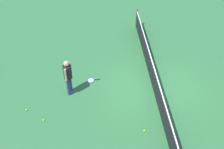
% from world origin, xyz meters
% --- Properties ---
extents(ground_plane, '(40.00, 40.00, 0.00)m').
position_xyz_m(ground_plane, '(0.00, 0.00, 0.00)').
color(ground_plane, '#2D6B3D').
extents(court_net, '(10.09, 0.09, 1.07)m').
position_xyz_m(court_net, '(0.00, 0.00, 0.50)').
color(court_net, '#4C4C51').
rests_on(court_net, ground_plane).
extents(player_near_side, '(0.52, 0.42, 1.70)m').
position_xyz_m(player_near_side, '(-0.03, -3.56, 1.01)').
color(player_near_side, navy).
rests_on(player_near_side, ground_plane).
extents(tennis_racket_near_player, '(0.34, 0.60, 0.03)m').
position_xyz_m(tennis_racket_near_player, '(-0.70, -2.65, 0.01)').
color(tennis_racket_near_player, blue).
rests_on(tennis_racket_near_player, ground_plane).
extents(tennis_ball_near_player, '(0.07, 0.07, 0.07)m').
position_xyz_m(tennis_ball_near_player, '(1.43, -4.53, 0.03)').
color(tennis_ball_near_player, '#C6E033').
rests_on(tennis_ball_near_player, ground_plane).
extents(tennis_ball_by_net, '(0.07, 0.07, 0.07)m').
position_xyz_m(tennis_ball_by_net, '(-1.83, -3.61, 0.03)').
color(tennis_ball_by_net, '#C6E033').
rests_on(tennis_ball_by_net, ground_plane).
extents(tennis_ball_midcourt, '(0.07, 0.07, 0.07)m').
position_xyz_m(tennis_ball_midcourt, '(2.24, -0.76, 0.03)').
color(tennis_ball_midcourt, '#C6E033').
rests_on(tennis_ball_midcourt, ground_plane).
extents(tennis_ball_baseline, '(0.07, 0.07, 0.07)m').
position_xyz_m(tennis_ball_baseline, '(0.85, -5.27, 0.03)').
color(tennis_ball_baseline, '#C6E033').
rests_on(tennis_ball_baseline, ground_plane).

